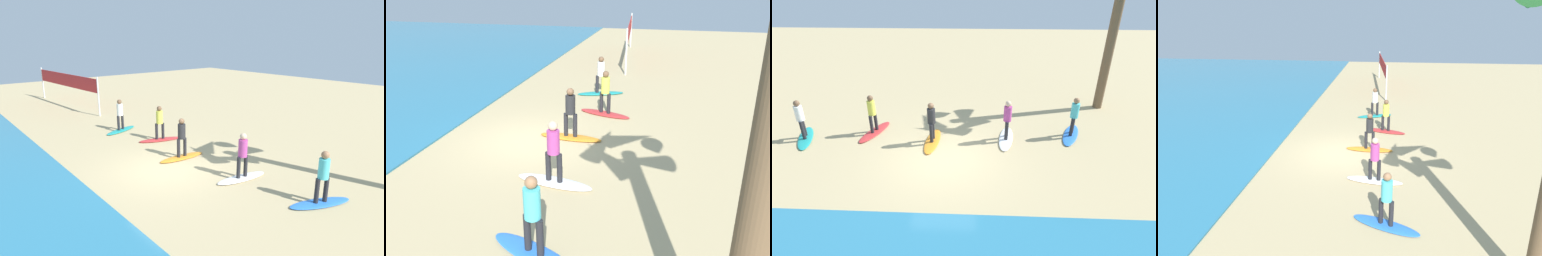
{
  "view_description": "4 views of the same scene",
  "coord_description": "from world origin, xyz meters",
  "views": [
    {
      "loc": [
        -9.75,
        6.83,
        4.98
      ],
      "look_at": [
        0.84,
        -1.98,
        1.13
      ],
      "focal_mm": 30.98,
      "sensor_mm": 36.0,
      "label": 1
    },
    {
      "loc": [
        -11.01,
        -4.28,
        5.05
      ],
      "look_at": [
        -0.78,
        -1.79,
        0.94
      ],
      "focal_mm": 36.6,
      "sensor_mm": 36.0,
      "label": 2
    },
    {
      "loc": [
        -1.21,
        9.54,
        6.19
      ],
      "look_at": [
        -0.72,
        -1.09,
        0.74
      ],
      "focal_mm": 28.25,
      "sensor_mm": 36.0,
      "label": 3
    },
    {
      "loc": [
        -13.94,
        -1.93,
        5.94
      ],
      "look_at": [
        0.42,
        -0.34,
        1.09
      ],
      "focal_mm": 32.27,
      "sensor_mm": 36.0,
      "label": 4
    }
  ],
  "objects": [
    {
      "name": "surfer_teal",
      "position": [
        5.95,
        -1.22,
        1.04
      ],
      "size": [
        0.32,
        0.44,
        1.64
      ],
      "color": "#232328",
      "rests_on": "surfboard_teal"
    },
    {
      "name": "surfboard_orange",
      "position": [
        0.58,
        -1.21,
        0.04
      ],
      "size": [
        0.69,
        2.13,
        0.09
      ],
      "primitive_type": "ellipsoid",
      "rotation": [
        0.0,
        0.0,
        1.51
      ],
      "color": "orange",
      "rests_on": "ground"
    },
    {
      "name": "ground_plane",
      "position": [
        0.0,
        0.0,
        0.0
      ],
      "size": [
        60.0,
        60.0,
        0.0
      ],
      "primitive_type": "plane",
      "color": "tan"
    },
    {
      "name": "surfboard_red",
      "position": [
        3.21,
        -1.9,
        0.04
      ],
      "size": [
        1.17,
        2.17,
        0.09
      ],
      "primitive_type": "ellipsoid",
      "rotation": [
        0.0,
        0.0,
        1.26
      ],
      "color": "red",
      "rests_on": "ground"
    },
    {
      "name": "surfer_red",
      "position": [
        3.21,
        -1.9,
        1.04
      ],
      "size": [
        0.32,
        0.45,
        1.64
      ],
      "color": "#232328",
      "rests_on": "surfboard_red"
    },
    {
      "name": "surfboard_teal",
      "position": [
        5.95,
        -1.22,
        0.04
      ],
      "size": [
        1.28,
        2.16,
        0.09
      ],
      "primitive_type": "ellipsoid",
      "rotation": [
        0.0,
        0.0,
        1.94
      ],
      "color": "teal",
      "rests_on": "ground"
    },
    {
      "name": "surfer_blue",
      "position": [
        -5.24,
        -2.01,
        1.04
      ],
      "size": [
        0.32,
        0.43,
        1.64
      ],
      "color": "#232328",
      "rests_on": "surfboard_blue"
    },
    {
      "name": "surfboard_blue",
      "position": [
        -5.24,
        -2.01,
        0.04
      ],
      "size": [
        1.33,
        2.15,
        0.09
      ],
      "primitive_type": "ellipsoid",
      "rotation": [
        0.0,
        0.0,
        1.17
      ],
      "color": "blue",
      "rests_on": "ground"
    },
    {
      "name": "surfer_orange",
      "position": [
        0.58,
        -1.21,
        1.04
      ],
      "size": [
        0.32,
        0.46,
        1.64
      ],
      "color": "#232328",
      "rests_on": "surfboard_orange"
    },
    {
      "name": "surfboard_white",
      "position": [
        -2.45,
        -1.56,
        0.04
      ],
      "size": [
        0.86,
        2.16,
        0.09
      ],
      "primitive_type": "ellipsoid",
      "rotation": [
        0.0,
        0.0,
        1.42
      ],
      "color": "white",
      "rests_on": "ground"
    },
    {
      "name": "volleyball_net",
      "position": [
        14.45,
        -1.47,
        1.79
      ],
      "size": [
        9.07,
        0.85,
        2.5
      ],
      "color": "silver",
      "rests_on": "ground"
    },
    {
      "name": "surfer_white",
      "position": [
        -2.45,
        -1.56,
        1.04
      ],
      "size": [
        0.32,
        0.46,
        1.64
      ],
      "color": "#232328",
      "rests_on": "surfboard_white"
    }
  ]
}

